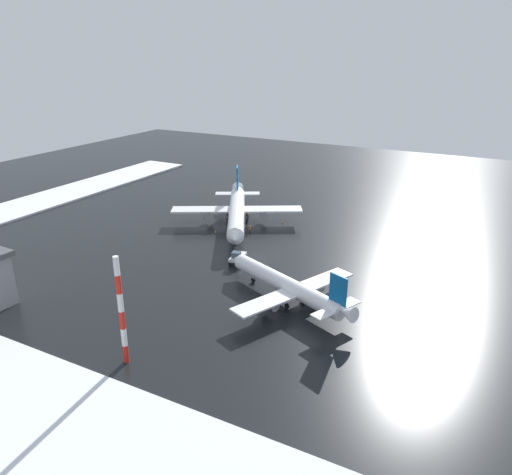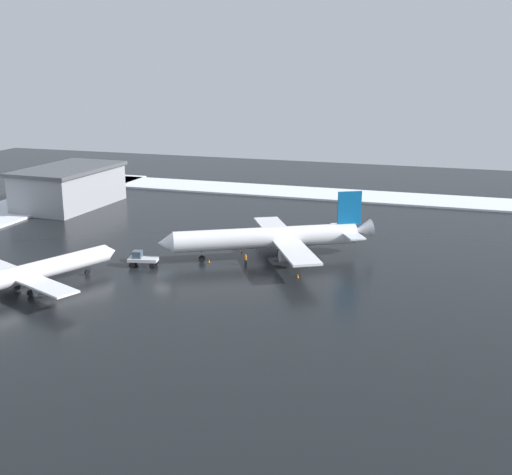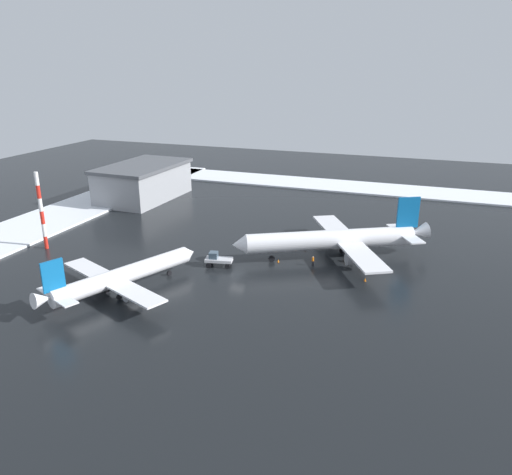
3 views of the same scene
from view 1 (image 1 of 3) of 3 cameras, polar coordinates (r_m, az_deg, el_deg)
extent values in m
plane|color=black|center=(95.10, 0.47, -2.24)|extent=(240.00, 240.00, 0.00)
cube|color=white|center=(61.32, -22.92, -18.19)|extent=(152.00, 16.00, 0.43)
cube|color=white|center=(137.59, -25.14, 3.17)|extent=(14.00, 116.00, 0.43)
cylinder|color=white|center=(109.91, -2.23, 2.90)|extent=(17.51, 27.84, 3.40)
cone|color=white|center=(94.64, -2.40, -0.10)|extent=(3.98, 3.66, 3.23)
cone|color=white|center=(125.44, -2.10, 5.45)|extent=(4.25, 4.52, 3.30)
cube|color=white|center=(112.98, 1.96, 3.25)|extent=(13.48, 10.14, 0.36)
cylinder|color=gray|center=(112.72, 0.96, 2.68)|extent=(3.39, 3.94, 2.00)
cube|color=white|center=(113.32, -6.35, 3.18)|extent=(13.48, 10.14, 0.36)
cylinder|color=gray|center=(112.98, -5.34, 2.64)|extent=(3.39, 3.94, 2.00)
cube|color=#0C5999|center=(122.19, -2.14, 6.83)|extent=(2.25, 3.67, 5.59)
cube|color=white|center=(122.97, -0.71, 5.06)|extent=(5.45, 4.60, 0.24)
cube|color=white|center=(123.08, -3.51, 5.03)|extent=(5.45, 4.60, 0.24)
cylinder|color=black|center=(100.49, -2.32, 0.26)|extent=(0.24, 0.24, 0.70)
cylinder|color=black|center=(101.01, -2.31, -0.51)|extent=(0.84, 1.13, 1.10)
cylinder|color=black|center=(113.19, -1.08, 2.65)|extent=(0.24, 0.24, 0.70)
cylinder|color=black|center=(113.65, -1.07, 1.96)|extent=(0.84, 1.13, 1.10)
cylinder|color=black|center=(113.29, -3.30, 2.64)|extent=(0.24, 0.24, 0.70)
cylinder|color=black|center=(113.74, -3.29, 1.94)|extent=(0.84, 1.13, 1.10)
cylinder|color=white|center=(78.35, 3.38, -5.37)|extent=(22.26, 11.47, 2.62)
cone|color=white|center=(87.09, -2.13, -2.56)|extent=(2.67, 3.01, 2.49)
cone|color=white|center=(70.42, 10.35, -8.47)|extent=(3.40, 3.12, 2.54)
cube|color=white|center=(73.20, 0.89, -7.52)|extent=(7.04, 10.53, 0.28)
cylinder|color=gray|center=(74.70, 1.62, -7.58)|extent=(3.01, 2.44, 1.54)
cube|color=white|center=(81.00, 7.80, -4.80)|extent=(7.04, 10.53, 0.28)
cylinder|color=gray|center=(80.56, 6.81, -5.51)|extent=(3.01, 2.44, 1.54)
cube|color=#0C5999|center=(70.16, 9.37, -5.89)|extent=(2.94, 1.46, 4.31)
cube|color=white|center=(70.11, 7.85, -8.60)|extent=(3.29, 4.18, 0.18)
cube|color=white|center=(73.18, 10.37, -7.42)|extent=(3.29, 4.18, 0.18)
cylinder|color=black|center=(84.39, -0.32, -4.20)|extent=(0.18, 0.18, 0.54)
cylinder|color=black|center=(84.86, -0.32, -4.89)|extent=(0.88, 0.58, 0.85)
cylinder|color=black|center=(76.33, 3.58, -7.09)|extent=(0.18, 0.18, 0.54)
cylinder|color=black|center=(76.86, 3.56, -7.83)|extent=(0.88, 0.58, 0.85)
cylinder|color=black|center=(78.42, 5.42, -6.35)|extent=(0.18, 0.18, 0.54)
cylinder|color=black|center=(78.93, 5.39, -7.07)|extent=(0.88, 0.58, 0.85)
cube|color=silver|center=(92.23, -2.09, -2.23)|extent=(3.16, 4.97, 0.50)
cube|color=#3F5160|center=(91.11, -2.27, -1.99)|extent=(1.77, 1.70, 1.10)
cylinder|color=black|center=(90.82, -1.79, -3.09)|extent=(0.51, 0.95, 0.90)
cylinder|color=black|center=(91.38, -2.98, -2.95)|extent=(0.51, 0.95, 0.90)
cylinder|color=black|center=(93.65, -1.22, -2.32)|extent=(0.51, 0.95, 0.90)
cylinder|color=black|center=(94.19, -2.37, -2.20)|extent=(0.51, 0.95, 0.90)
cylinder|color=black|center=(107.30, -0.70, 0.73)|extent=(0.16, 0.16, 0.85)
cylinder|color=black|center=(107.11, -0.73, 0.70)|extent=(0.16, 0.16, 0.85)
cylinder|color=orange|center=(106.96, -0.71, 1.09)|extent=(0.36, 0.36, 0.62)
sphere|color=tan|center=(106.81, -0.71, 1.30)|extent=(0.24, 0.24, 0.24)
cylinder|color=black|center=(113.70, -2.78, 1.88)|extent=(0.16, 0.16, 0.85)
cylinder|color=black|center=(113.86, -2.83, 1.91)|extent=(0.16, 0.16, 0.85)
cylinder|color=orange|center=(113.55, -2.81, 2.24)|extent=(0.36, 0.36, 0.62)
sphere|color=tan|center=(113.41, -2.82, 2.45)|extent=(0.24, 0.24, 0.24)
cylinder|color=black|center=(115.73, -0.92, 2.24)|extent=(0.16, 0.16, 0.85)
cylinder|color=black|center=(115.84, -1.00, 2.26)|extent=(0.16, 0.16, 0.85)
cylinder|color=orange|center=(115.55, -0.96, 2.60)|extent=(0.36, 0.36, 0.62)
sphere|color=tan|center=(115.42, -0.96, 2.80)|extent=(0.24, 0.24, 0.24)
cylinder|color=red|center=(66.53, -14.65, -12.70)|extent=(0.70, 0.70, 2.41)
cylinder|color=white|center=(65.26, -14.84, -10.92)|extent=(0.70, 0.70, 2.41)
cylinder|color=red|center=(64.05, -15.04, -9.08)|extent=(0.70, 0.70, 2.41)
cylinder|color=white|center=(62.92, -15.25, -7.17)|extent=(0.70, 0.70, 2.41)
cylinder|color=red|center=(61.86, -15.45, -5.19)|extent=(0.70, 0.70, 2.41)
cylinder|color=white|center=(60.87, -15.67, -3.14)|extent=(0.70, 0.70, 2.41)
cone|color=orange|center=(113.69, 3.08, 1.79)|extent=(0.36, 0.36, 0.55)
cone|color=orange|center=(108.06, -4.71, 0.73)|extent=(0.36, 0.36, 0.55)
cone|color=orange|center=(102.11, -2.05, -0.43)|extent=(0.36, 0.36, 0.55)
camera|label=2|loc=(127.23, 48.75, 10.97)|focal=45.00mm
camera|label=3|loc=(110.13, 44.58, 12.70)|focal=35.00mm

